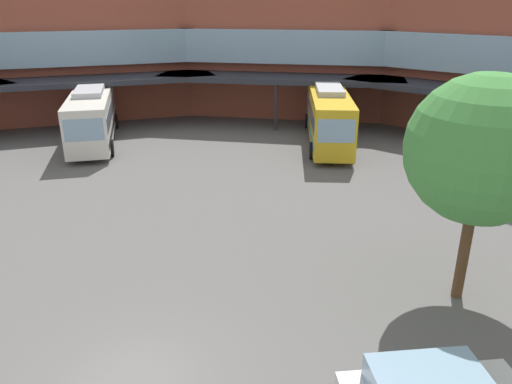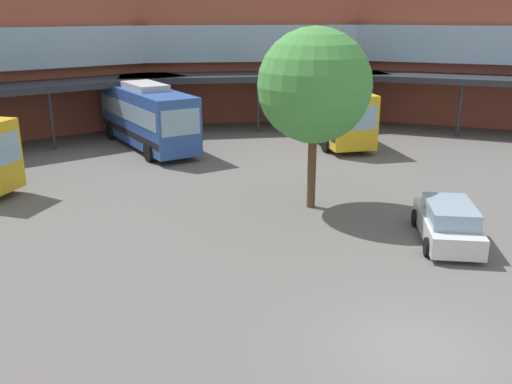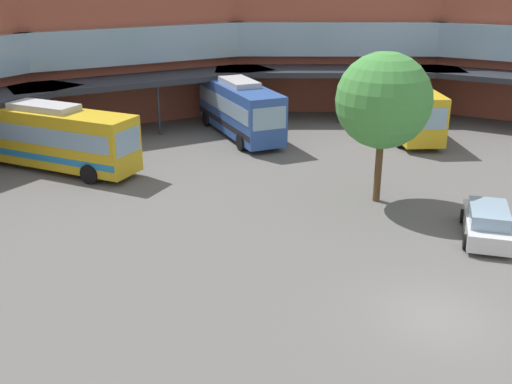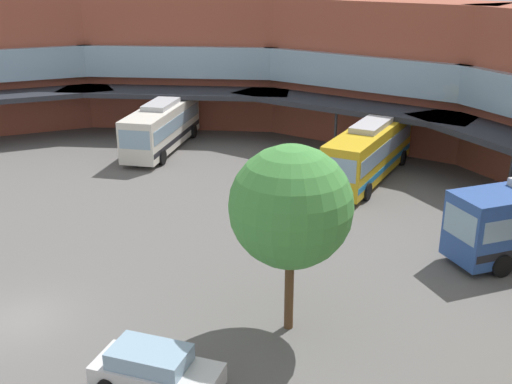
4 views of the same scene
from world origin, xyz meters
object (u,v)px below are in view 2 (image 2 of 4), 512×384
(bus_4, at_px, (147,115))
(parked_car, at_px, (448,223))
(bus_1, at_px, (328,109))
(plaza_tree, at_px, (314,86))

(bus_4, relative_size, parked_car, 2.35)
(bus_1, xyz_separation_m, bus_4, (-10.57, 4.98, 0.05))
(bus_1, height_order, bus_4, bus_4)
(bus_1, bearing_deg, bus_4, -90.00)
(bus_1, relative_size, plaza_tree, 1.41)
(plaza_tree, bearing_deg, bus_1, 42.90)
(bus_4, bearing_deg, plaza_tree, 7.17)
(bus_4, height_order, plaza_tree, plaza_tree)
(bus_1, bearing_deg, plaza_tree, -21.86)
(bus_1, distance_m, plaza_tree, 14.31)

